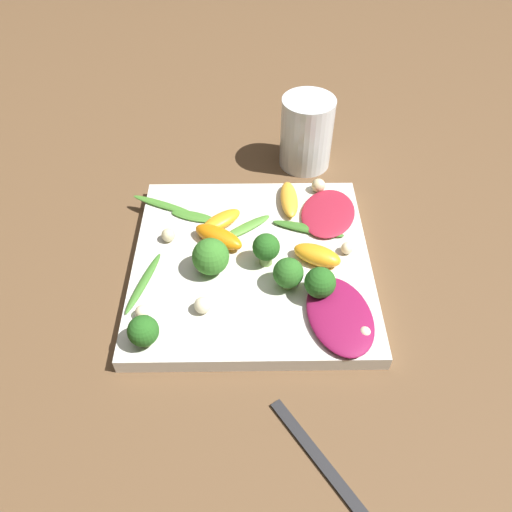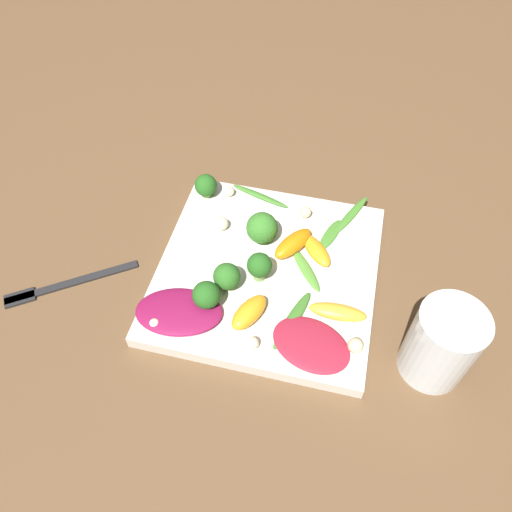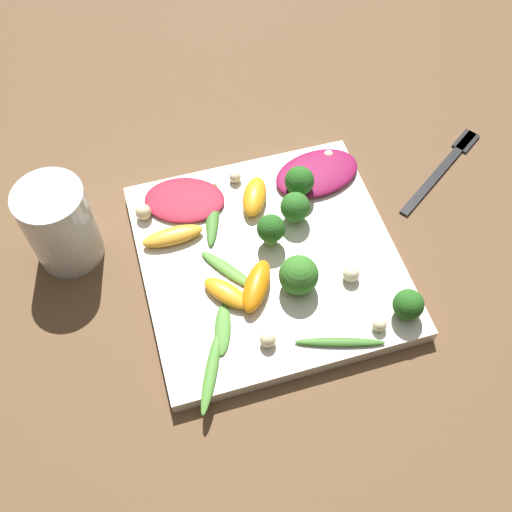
# 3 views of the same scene
# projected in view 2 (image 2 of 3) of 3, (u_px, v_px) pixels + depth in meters

# --- Properties ---
(ground_plane) EXTENTS (2.40, 2.40, 0.00)m
(ground_plane) POSITION_uv_depth(u_px,v_px,m) (267.00, 277.00, 0.68)
(ground_plane) COLOR brown
(plate) EXTENTS (0.29, 0.29, 0.02)m
(plate) POSITION_uv_depth(u_px,v_px,m) (267.00, 272.00, 0.67)
(plate) COLOR silver
(plate) RESTS_ON ground_plane
(drinking_glass) EXTENTS (0.08, 0.08, 0.11)m
(drinking_glass) POSITION_uv_depth(u_px,v_px,m) (442.00, 344.00, 0.56)
(drinking_glass) COLOR white
(drinking_glass) RESTS_ON ground_plane
(fork) EXTENTS (0.15, 0.11, 0.01)m
(fork) POSITION_uv_depth(u_px,v_px,m) (57.00, 286.00, 0.66)
(fork) COLOR #262628
(fork) RESTS_ON ground_plane
(radicchio_leaf_0) EXTENTS (0.11, 0.09, 0.01)m
(radicchio_leaf_0) POSITION_uv_depth(u_px,v_px,m) (311.00, 345.00, 0.59)
(radicchio_leaf_0) COLOR maroon
(radicchio_leaf_0) RESTS_ON plate
(radicchio_leaf_1) EXTENTS (0.12, 0.09, 0.01)m
(radicchio_leaf_1) POSITION_uv_depth(u_px,v_px,m) (179.00, 312.00, 0.61)
(radicchio_leaf_1) COLOR maroon
(radicchio_leaf_1) RESTS_ON plate
(orange_segment_0) EXTENTS (0.06, 0.07, 0.02)m
(orange_segment_0) POSITION_uv_depth(u_px,v_px,m) (293.00, 243.00, 0.67)
(orange_segment_0) COLOR orange
(orange_segment_0) RESTS_ON plate
(orange_segment_1) EXTENTS (0.05, 0.06, 0.02)m
(orange_segment_1) POSITION_uv_depth(u_px,v_px,m) (249.00, 312.00, 0.61)
(orange_segment_1) COLOR orange
(orange_segment_1) RESTS_ON plate
(orange_segment_2) EXTENTS (0.07, 0.02, 0.02)m
(orange_segment_2) POSITION_uv_depth(u_px,v_px,m) (338.00, 312.00, 0.61)
(orange_segment_2) COLOR #FCAD33
(orange_segment_2) RESTS_ON plate
(orange_segment_3) EXTENTS (0.06, 0.06, 0.01)m
(orange_segment_3) POSITION_uv_depth(u_px,v_px,m) (317.00, 250.00, 0.67)
(orange_segment_3) COLOR orange
(orange_segment_3) RESTS_ON plate
(broccoli_floret_0) EXTENTS (0.04, 0.04, 0.04)m
(broccoli_floret_0) POSITION_uv_depth(u_px,v_px,m) (206.00, 295.00, 0.61)
(broccoli_floret_0) COLOR #7A9E51
(broccoli_floret_0) RESTS_ON plate
(broccoli_floret_1) EXTENTS (0.03, 0.03, 0.04)m
(broccoli_floret_1) POSITION_uv_depth(u_px,v_px,m) (259.00, 266.00, 0.63)
(broccoli_floret_1) COLOR #7A9E51
(broccoli_floret_1) RESTS_ON plate
(broccoli_floret_2) EXTENTS (0.03, 0.03, 0.04)m
(broccoli_floret_2) POSITION_uv_depth(u_px,v_px,m) (206.00, 186.00, 0.73)
(broccoli_floret_2) COLOR #7A9E51
(broccoli_floret_2) RESTS_ON plate
(broccoli_floret_3) EXTENTS (0.04, 0.04, 0.05)m
(broccoli_floret_3) POSITION_uv_depth(u_px,v_px,m) (262.00, 228.00, 0.67)
(broccoli_floret_3) COLOR #7A9E51
(broccoli_floret_3) RESTS_ON plate
(broccoli_floret_4) EXTENTS (0.03, 0.03, 0.04)m
(broccoli_floret_4) POSITION_uv_depth(u_px,v_px,m) (227.00, 277.00, 0.63)
(broccoli_floret_4) COLOR #84AD5B
(broccoli_floret_4) RESTS_ON plate
(arugula_sprig_0) EXTENTS (0.09, 0.04, 0.01)m
(arugula_sprig_0) POSITION_uv_depth(u_px,v_px,m) (260.00, 196.00, 0.74)
(arugula_sprig_0) COLOR #3D7528
(arugula_sprig_0) RESTS_ON plate
(arugula_sprig_1) EXTENTS (0.06, 0.07, 0.01)m
(arugula_sprig_1) POSITION_uv_depth(u_px,v_px,m) (306.00, 269.00, 0.66)
(arugula_sprig_1) COLOR #518E33
(arugula_sprig_1) RESTS_ON plate
(arugula_sprig_2) EXTENTS (0.03, 0.06, 0.00)m
(arugula_sprig_2) POSITION_uv_depth(u_px,v_px,m) (331.00, 234.00, 0.69)
(arugula_sprig_2) COLOR #47842D
(arugula_sprig_2) RESTS_ON plate
(arugula_sprig_3) EXTENTS (0.04, 0.09, 0.01)m
(arugula_sprig_3) POSITION_uv_depth(u_px,v_px,m) (292.00, 320.00, 0.61)
(arugula_sprig_3) COLOR #3D7528
(arugula_sprig_3) RESTS_ON plate
(arugula_sprig_4) EXTENTS (0.05, 0.09, 0.01)m
(arugula_sprig_4) POSITION_uv_depth(u_px,v_px,m) (351.00, 215.00, 0.72)
(arugula_sprig_4) COLOR #47842D
(arugula_sprig_4) RESTS_ON plate
(macadamia_nut_0) EXTENTS (0.01, 0.01, 0.01)m
(macadamia_nut_0) POSITION_uv_depth(u_px,v_px,m) (155.00, 324.00, 0.60)
(macadamia_nut_0) COLOR beige
(macadamia_nut_0) RESTS_ON plate
(macadamia_nut_1) EXTENTS (0.02, 0.02, 0.02)m
(macadamia_nut_1) POSITION_uv_depth(u_px,v_px,m) (306.00, 212.00, 0.71)
(macadamia_nut_1) COLOR beige
(macadamia_nut_1) RESTS_ON plate
(macadamia_nut_2) EXTENTS (0.02, 0.02, 0.02)m
(macadamia_nut_2) POSITION_uv_depth(u_px,v_px,m) (355.00, 346.00, 0.58)
(macadamia_nut_2) COLOR beige
(macadamia_nut_2) RESTS_ON plate
(macadamia_nut_3) EXTENTS (0.02, 0.02, 0.02)m
(macadamia_nut_3) POSITION_uv_depth(u_px,v_px,m) (230.00, 191.00, 0.74)
(macadamia_nut_3) COLOR beige
(macadamia_nut_3) RESTS_ON plate
(macadamia_nut_4) EXTENTS (0.02, 0.02, 0.02)m
(macadamia_nut_4) POSITION_uv_depth(u_px,v_px,m) (222.00, 223.00, 0.70)
(macadamia_nut_4) COLOR beige
(macadamia_nut_4) RESTS_ON plate
(macadamia_nut_5) EXTENTS (0.02, 0.02, 0.02)m
(macadamia_nut_5) POSITION_uv_depth(u_px,v_px,m) (253.00, 343.00, 0.59)
(macadamia_nut_5) COLOR beige
(macadamia_nut_5) RESTS_ON plate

